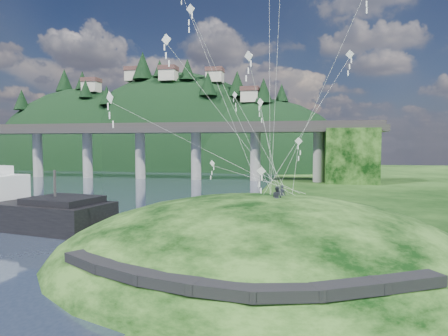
# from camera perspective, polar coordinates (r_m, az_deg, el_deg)

# --- Properties ---
(ground) EXTENTS (320.00, 320.00, 0.00)m
(ground) POSITION_cam_1_polar(r_m,az_deg,el_deg) (33.43, -9.03, -12.59)
(ground) COLOR black
(ground) RESTS_ON ground
(grass_hill) EXTENTS (36.00, 32.00, 13.00)m
(grass_hill) POSITION_cam_1_polar(r_m,az_deg,el_deg) (33.97, 5.45, -14.95)
(grass_hill) COLOR black
(grass_hill) RESTS_ON ground
(footpath) EXTENTS (22.29, 5.84, 0.83)m
(footpath) POSITION_cam_1_polar(r_m,az_deg,el_deg) (21.88, 0.64, -15.51)
(footpath) COLOR black
(footpath) RESTS_ON ground
(bridge) EXTENTS (160.00, 11.00, 15.00)m
(bridge) POSITION_cam_1_polar(r_m,az_deg,el_deg) (107.05, -9.16, 3.61)
(bridge) COLOR #2D2B2B
(bridge) RESTS_ON ground
(far_ridge) EXTENTS (153.00, 70.00, 94.50)m
(far_ridge) POSITION_cam_1_polar(r_m,az_deg,el_deg) (162.71, -8.25, -2.53)
(far_ridge) COLOR black
(far_ridge) RESTS_ON ground
(work_barge) EXTENTS (25.72, 11.13, 8.72)m
(work_barge) POSITION_cam_1_polar(r_m,az_deg,el_deg) (51.92, -28.64, -4.78)
(work_barge) COLOR black
(work_barge) RESTS_ON ground
(wooden_dock) EXTENTS (13.83, 5.91, 0.98)m
(wooden_dock) POSITION_cam_1_polar(r_m,az_deg,el_deg) (39.61, -9.34, -9.41)
(wooden_dock) COLOR #322614
(wooden_dock) RESTS_ON ground
(kite_flyers) EXTENTS (1.19, 2.60, 1.81)m
(kite_flyers) POSITION_cam_1_polar(r_m,az_deg,el_deg) (32.36, 7.82, -2.54)
(kite_flyers) COLOR #292B36
(kite_flyers) RESTS_ON ground
(kite_swarm) EXTENTS (18.55, 16.29, 22.02)m
(kite_swarm) POSITION_cam_1_polar(r_m,az_deg,el_deg) (35.70, 3.74, 15.25)
(kite_swarm) COLOR white
(kite_swarm) RESTS_ON ground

